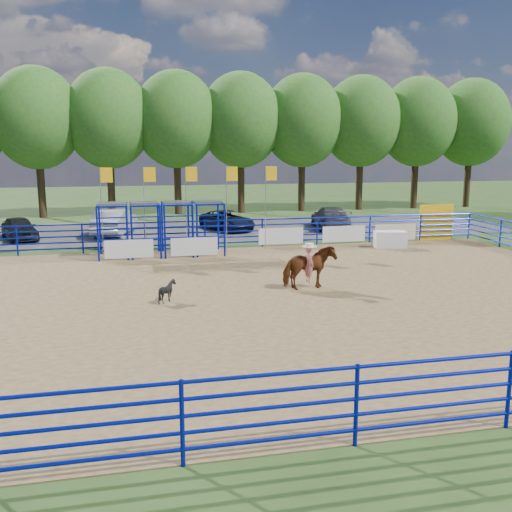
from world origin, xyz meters
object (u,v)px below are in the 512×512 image
object	(u,v)px
calf	(167,291)
car_d	(331,217)
announcer_table	(390,239)
car_b	(115,222)
car_a	(19,228)
horse_and_rider	(309,266)
car_c	(227,220)

from	to	relation	value
calf	car_d	world-z (taller)	car_d
announcer_table	car_b	world-z (taller)	car_b
calf	car_a	world-z (taller)	car_a
horse_and_rider	car_b	distance (m)	16.76
car_a	car_b	world-z (taller)	car_b
horse_and_rider	calf	distance (m)	5.25
horse_and_rider	car_a	size ratio (longest dim) A/B	0.62
car_a	car_b	bearing A→B (deg)	-12.81
announcer_table	calf	size ratio (longest dim) A/B	2.11
horse_and_rider	calf	world-z (taller)	horse_and_rider
announcer_table	car_a	size ratio (longest dim) A/B	0.42
announcer_table	car_d	xyz separation A→B (m)	(-0.55, 7.48, 0.27)
car_c	car_d	size ratio (longest dim) A/B	0.91
car_b	horse_and_rider	bearing A→B (deg)	129.53
car_b	car_d	size ratio (longest dim) A/B	0.98
car_a	calf	bearing A→B (deg)	-85.02
car_d	calf	bearing A→B (deg)	63.50
announcer_table	car_c	world-z (taller)	car_c
calf	car_d	size ratio (longest dim) A/B	0.16
car_b	car_d	distance (m)	13.42
announcer_table	horse_and_rider	world-z (taller)	horse_and_rider
calf	car_c	xyz separation A→B (m)	(4.81, 16.35, 0.22)
car_a	car_d	world-z (taller)	car_d
horse_and_rider	car_d	world-z (taller)	horse_and_rider
car_a	car_b	xyz separation A→B (m)	(5.21, 0.71, 0.14)
calf	car_a	xyz separation A→B (m)	(-7.23, 15.11, 0.26)
calf	car_c	distance (m)	17.05
car_a	horse_and_rider	bearing A→B (deg)	-69.89
horse_and_rider	car_a	xyz separation A→B (m)	(-12.41, 14.43, -0.24)
car_a	car_c	distance (m)	12.11
horse_and_rider	calf	size ratio (longest dim) A/B	3.11
announcer_table	car_c	distance (m)	10.89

